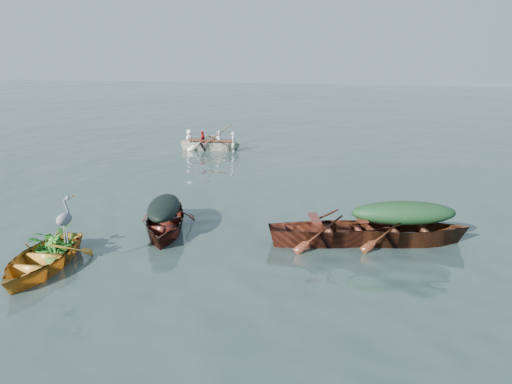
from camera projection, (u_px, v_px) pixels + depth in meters
ground at (254, 237)px, 11.62m from camera, size 140.00×140.00×0.00m
yellow_dinghy at (42, 270)px, 9.84m from camera, size 2.05×3.48×0.88m
dark_covered_boat at (165, 232)px, 11.97m from camera, size 2.59×3.89×0.91m
green_tarp_boat at (401, 243)px, 11.26m from camera, size 4.42×2.50×0.98m
open_wooden_boat at (336, 243)px, 11.27m from camera, size 4.44×2.74×0.98m
rowed_boat at (211, 150)px, 22.60m from camera, size 4.00×1.47×0.91m
dark_tarp_cover at (164, 206)px, 11.80m from camera, size 1.42×2.14×0.40m
green_tarp_cover at (404, 212)px, 11.06m from camera, size 2.43×1.37×0.52m
thwart_benches at (337, 221)px, 11.14m from camera, size 2.27×1.49×0.04m
heron at (65, 227)px, 9.60m from camera, size 0.36×0.45×0.92m
dinghy_weeds at (53, 225)px, 10.17m from camera, size 0.87×1.03×0.60m
rowers at (211, 132)px, 22.39m from camera, size 2.82×1.26×0.76m
oars at (211, 139)px, 22.48m from camera, size 0.79×2.64×0.06m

